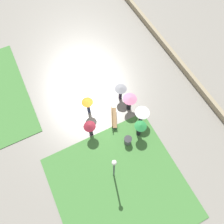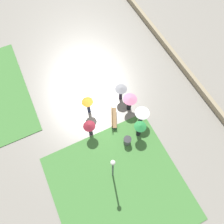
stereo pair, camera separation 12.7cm
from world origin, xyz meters
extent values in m
plane|color=gray|center=(0.00, 0.00, 0.00)|extent=(90.00, 90.00, 0.00)
cube|color=#427A38|center=(-5.75, 1.06, 0.03)|extent=(9.14, 9.25, 0.06)
cube|color=gray|center=(0.00, -9.33, 0.30)|extent=(45.00, 0.35, 0.59)
cube|color=brown|center=(-0.66, -1.02, 0.42)|extent=(1.87, 1.15, 0.05)
cube|color=brown|center=(-0.58, -0.86, 0.68)|extent=(1.72, 0.82, 0.45)
cube|color=#383D42|center=(-1.41, -0.68, 0.20)|extent=(0.23, 0.38, 0.40)
cube|color=#383D42|center=(0.10, -1.37, 0.20)|extent=(0.23, 0.38, 0.40)
cylinder|color=#474C51|center=(-4.77, 1.07, 1.89)|extent=(0.12, 0.12, 3.77)
sphere|color=white|center=(-4.77, 1.07, 3.93)|extent=(0.32, 0.32, 0.32)
cylinder|color=#4C4C51|center=(-2.95, -1.09, 0.42)|extent=(0.58, 0.58, 0.83)
cylinder|color=black|center=(-2.95, -1.09, 0.85)|extent=(0.62, 0.62, 0.03)
cylinder|color=#2D2333|center=(0.99, -2.48, 0.48)|extent=(0.40, 0.40, 0.97)
sphere|color=beige|center=(0.99, -2.48, 1.08)|extent=(0.22, 0.22, 0.22)
cylinder|color=#4C4C4F|center=(0.99, -2.48, 1.36)|extent=(0.02, 0.02, 0.35)
cone|color=gray|center=(0.99, -2.48, 1.64)|extent=(1.02, 1.02, 0.21)
cylinder|color=#2D2333|center=(-0.95, 1.22, 0.49)|extent=(0.38, 0.38, 0.98)
sphere|color=#997051|center=(-0.95, 1.22, 1.10)|extent=(0.23, 0.23, 0.23)
cylinder|color=#4C4C4F|center=(-0.95, 1.22, 1.39)|extent=(0.02, 0.02, 0.35)
cone|color=maroon|center=(-0.95, 1.22, 1.67)|extent=(0.95, 0.95, 0.22)
cylinder|color=#282D47|center=(0.99, 0.54, 0.56)|extent=(0.41, 0.41, 1.12)
sphere|color=tan|center=(0.99, 0.54, 1.22)|extent=(0.21, 0.21, 0.21)
cylinder|color=#4C4C4F|center=(0.99, 0.54, 1.50)|extent=(0.02, 0.02, 0.35)
cone|color=orange|center=(0.99, 0.54, 1.79)|extent=(0.95, 0.95, 0.22)
cylinder|color=black|center=(-1.76, -2.96, 0.52)|extent=(0.46, 0.46, 1.05)
sphere|color=tan|center=(-1.76, -2.96, 1.16)|extent=(0.21, 0.21, 0.21)
cylinder|color=#4C4C4F|center=(-1.76, -2.96, 1.44)|extent=(0.02, 0.02, 0.35)
cone|color=white|center=(-1.76, -2.96, 1.75)|extent=(1.18, 1.18, 0.28)
cylinder|color=black|center=(-2.72, -2.23, 0.56)|extent=(0.37, 0.37, 1.11)
sphere|color=beige|center=(-2.72, -2.23, 1.22)|extent=(0.21, 0.21, 0.21)
cylinder|color=#4C4C4F|center=(-2.72, -2.23, 1.50)|extent=(0.02, 0.02, 0.35)
cone|color=#237A38|center=(-2.72, -2.23, 1.78)|extent=(0.94, 0.94, 0.22)
cylinder|color=black|center=(-0.23, -2.68, 0.52)|extent=(0.51, 0.51, 1.04)
sphere|color=brown|center=(-0.23, -2.68, 1.14)|extent=(0.20, 0.20, 0.20)
cylinder|color=#4C4C4F|center=(-0.23, -2.68, 1.41)|extent=(0.02, 0.02, 0.35)
cone|color=pink|center=(-0.23, -2.68, 1.69)|extent=(1.15, 1.15, 0.20)
camera|label=1|loc=(-7.51, 2.60, 16.89)|focal=35.00mm
camera|label=2|loc=(-7.56, 2.48, 16.89)|focal=35.00mm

